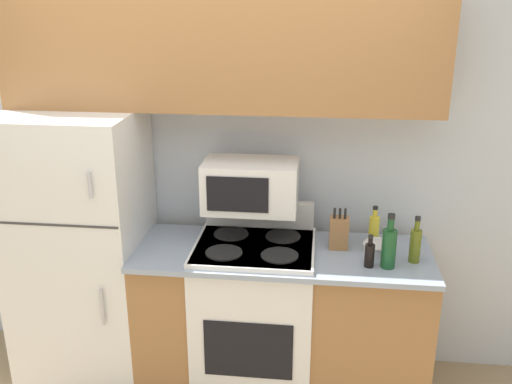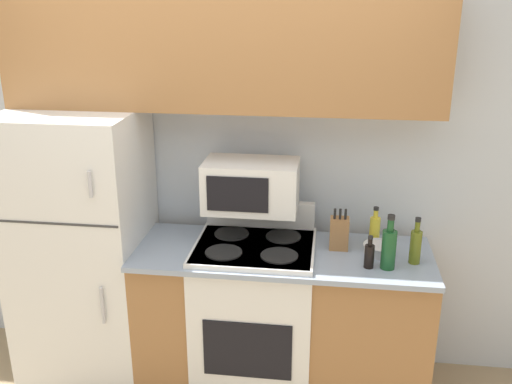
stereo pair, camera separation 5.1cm
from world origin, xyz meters
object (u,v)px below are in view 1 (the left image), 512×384
(knife_block, at_px, (339,232))
(bowl, at_px, (379,248))
(bottle_olive_oil, at_px, (415,244))
(bottle_wine_green, at_px, (389,247))
(stove, at_px, (255,316))
(microwave, at_px, (251,186))
(bottle_soy_sauce, at_px, (370,254))
(refrigerator, at_px, (82,250))
(bottle_cooking_spray, at_px, (374,228))

(knife_block, height_order, bowl, knife_block)
(bottle_olive_oil, distance_m, bottle_wine_green, 0.17)
(stove, height_order, knife_block, knife_block)
(bottle_olive_oil, bearing_deg, microwave, 168.96)
(knife_block, distance_m, bottle_wine_green, 0.33)
(bottle_soy_sauce, bearing_deg, refrigerator, 173.63)
(bottle_soy_sauce, bearing_deg, bottle_wine_green, 3.22)
(stove, bearing_deg, refrigerator, 177.46)
(bottle_soy_sauce, relative_size, bottle_wine_green, 0.60)
(stove, distance_m, bottle_soy_sauce, 0.81)
(refrigerator, height_order, microwave, refrigerator)
(refrigerator, relative_size, bowl, 9.43)
(stove, bearing_deg, bottle_cooking_spray, 15.10)
(refrigerator, height_order, bottle_wine_green, refrigerator)
(knife_block, bearing_deg, bottle_cooking_spray, 26.81)
(bowl, height_order, bottle_wine_green, bottle_wine_green)
(microwave, xyz_separation_m, bottle_olive_oil, (0.91, -0.18, -0.23))
(microwave, distance_m, knife_block, 0.56)
(stove, bearing_deg, bottle_olive_oil, -3.48)
(bottle_soy_sauce, bearing_deg, knife_block, 125.59)
(bottle_olive_oil, relative_size, bottle_wine_green, 0.87)
(bottle_wine_green, bearing_deg, bottle_olive_oil, 28.95)
(stove, bearing_deg, microwave, 106.46)
(bottle_olive_oil, bearing_deg, stove, 176.52)
(bowl, bearing_deg, bottle_olive_oil, -25.50)
(knife_block, bearing_deg, microwave, 174.88)
(microwave, distance_m, bottle_cooking_spray, 0.75)
(bottle_cooking_spray, bearing_deg, bottle_wine_green, -80.93)
(refrigerator, bearing_deg, bottle_wine_green, -5.84)
(bottle_wine_green, bearing_deg, microwave, 161.20)
(stove, distance_m, bottle_cooking_spray, 0.87)
(bowl, height_order, bottle_cooking_spray, bottle_cooking_spray)
(refrigerator, relative_size, bottle_cooking_spray, 7.62)
(stove, xyz_separation_m, bottle_soy_sauce, (0.63, -0.14, 0.50))
(bottle_olive_oil, bearing_deg, bowl, 154.50)
(knife_block, height_order, bottle_olive_oil, bottle_olive_oil)
(microwave, bearing_deg, knife_block, -5.12)
(bowl, bearing_deg, bottle_cooking_spray, 97.10)
(refrigerator, distance_m, bottle_wine_green, 1.79)
(bowl, distance_m, bottle_olive_oil, 0.21)
(refrigerator, distance_m, bowl, 1.74)
(bottle_soy_sauce, xyz_separation_m, bottle_cooking_spray, (0.05, 0.32, 0.02))
(refrigerator, distance_m, knife_block, 1.52)
(bowl, relative_size, bottle_olive_oil, 0.68)
(bottle_soy_sauce, xyz_separation_m, bottle_olive_oil, (0.24, 0.09, 0.03))
(bottle_soy_sauce, bearing_deg, bowl, 69.27)
(bowl, distance_m, bottle_wine_green, 0.19)
(stove, distance_m, bowl, 0.83)
(knife_block, relative_size, bottle_wine_green, 0.80)
(stove, height_order, bottle_soy_sauce, stove)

